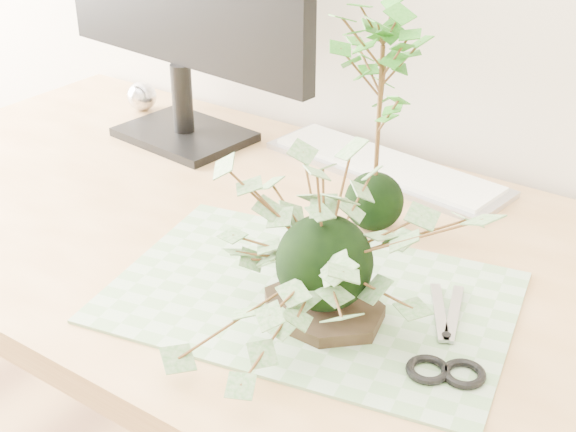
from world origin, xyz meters
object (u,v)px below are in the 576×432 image
at_px(desk, 323,311).
at_px(ivy_kokedama, 325,222).
at_px(maple_kokedama, 382,61).
at_px(keyboard, 385,167).

relative_size(desk, ivy_kokedama, 4.10).
xyz_separation_m(desk, maple_kokedama, (0.01, 0.10, 0.33)).
relative_size(maple_kokedama, keyboard, 0.81).
distance_m(ivy_kokedama, keyboard, 0.43).
distance_m(desk, ivy_kokedama, 0.25).
bearing_deg(maple_kokedama, keyboard, 113.85).
bearing_deg(maple_kokedama, desk, -97.20).
bearing_deg(desk, keyboard, 102.92).
distance_m(ivy_kokedama, maple_kokedama, 0.25).
bearing_deg(keyboard, ivy_kokedama, -63.84).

